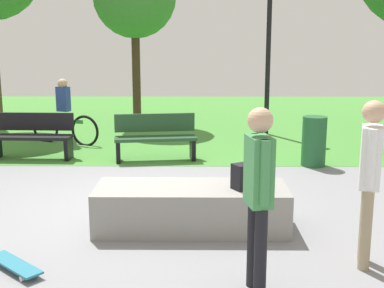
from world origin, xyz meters
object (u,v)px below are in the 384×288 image
at_px(backpack_on_ledge, 244,176).
at_px(skateboard_by_ledge, 15,264).
at_px(skater_watching, 370,170).
at_px(skater_performing_trick, 258,186).
at_px(lamp_post, 269,38).
at_px(park_bench_by_oak, 33,135).
at_px(park_bench_near_lamppost, 155,136).
at_px(concrete_ledge, 191,207).
at_px(trash_bin, 314,141).
at_px(cyclist_on_bicycle, 64,116).

xyz_separation_m(backpack_on_ledge, skateboard_by_ledge, (-2.49, -1.15, -0.64)).
bearing_deg(skateboard_by_ledge, skater_watching, 2.68).
distance_m(skater_performing_trick, lamp_post, 8.38).
bearing_deg(park_bench_by_oak, park_bench_near_lamppost, -2.56).
relative_size(concrete_ledge, trash_bin, 2.56).
distance_m(skater_performing_trick, cyclist_on_bicycle, 7.84).
distance_m(backpack_on_ledge, skater_performing_trick, 1.60).
relative_size(skater_performing_trick, cyclist_on_bicycle, 1.04).
relative_size(park_bench_by_oak, cyclist_on_bicycle, 0.95).
bearing_deg(trash_bin, backpack_on_ledge, -115.85).
xyz_separation_m(concrete_ledge, skater_performing_trick, (0.64, -1.65, 0.77)).
xyz_separation_m(skater_performing_trick, trash_bin, (1.65, 4.92, -0.58)).
relative_size(concrete_ledge, cyclist_on_bicycle, 1.42).
distance_m(park_bench_by_oak, cyclist_on_bicycle, 1.51).
distance_m(skater_watching, cyclist_on_bicycle, 8.00).
relative_size(trash_bin, cyclist_on_bicycle, 0.55).
distance_m(skateboard_by_ledge, lamp_post, 8.90).
bearing_deg(skater_watching, backpack_on_ledge, 140.78).
xyz_separation_m(trash_bin, cyclist_on_bicycle, (-5.25, 2.03, 0.16)).
bearing_deg(skateboard_by_ledge, backpack_on_ledge, 24.77).
xyz_separation_m(concrete_ledge, lamp_post, (1.82, 6.54, 2.12)).
bearing_deg(skater_performing_trick, skateboard_by_ledge, 170.49).
bearing_deg(park_bench_by_oak, skater_watching, -43.86).
xyz_separation_m(concrete_ledge, skateboard_by_ledge, (-1.84, -1.23, -0.21)).
bearing_deg(park_bench_near_lamppost, skater_performing_trick, -75.44).
height_order(park_bench_near_lamppost, lamp_post, lamp_post).
height_order(skateboard_by_ledge, park_bench_by_oak, park_bench_by_oak).
relative_size(concrete_ledge, park_bench_by_oak, 1.50).
xyz_separation_m(park_bench_by_oak, cyclist_on_bicycle, (0.26, 1.48, 0.15)).
relative_size(backpack_on_ledge, park_bench_near_lamppost, 0.19).
height_order(concrete_ledge, park_bench_by_oak, park_bench_by_oak).
height_order(backpack_on_ledge, trash_bin, trash_bin).
relative_size(lamp_post, trash_bin, 4.14).
relative_size(lamp_post, cyclist_on_bicycle, 2.29).
relative_size(skater_watching, park_bench_near_lamppost, 1.07).
height_order(concrete_ledge, skateboard_by_ledge, concrete_ledge).
height_order(park_bench_by_oak, lamp_post, lamp_post).
xyz_separation_m(backpack_on_ledge, lamp_post, (1.16, 6.62, 1.69)).
height_order(skater_performing_trick, park_bench_by_oak, skater_performing_trick).
height_order(backpack_on_ledge, skater_performing_trick, skater_performing_trick).
height_order(concrete_ledge, park_bench_near_lamppost, park_bench_near_lamppost).
bearing_deg(park_bench_near_lamppost, skater_watching, -61.35).
height_order(park_bench_near_lamppost, trash_bin, trash_bin).
relative_size(skater_performing_trick, park_bench_by_oak, 1.10).
relative_size(skater_watching, cyclist_on_bicycle, 1.04).
distance_m(concrete_ledge, backpack_on_ledge, 0.79).
xyz_separation_m(skater_watching, trash_bin, (0.43, 4.33, -0.57)).
bearing_deg(backpack_on_ledge, skater_watching, 109.88).
relative_size(skateboard_by_ledge, park_bench_by_oak, 0.45).
relative_size(skater_performing_trick, trash_bin, 1.88).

